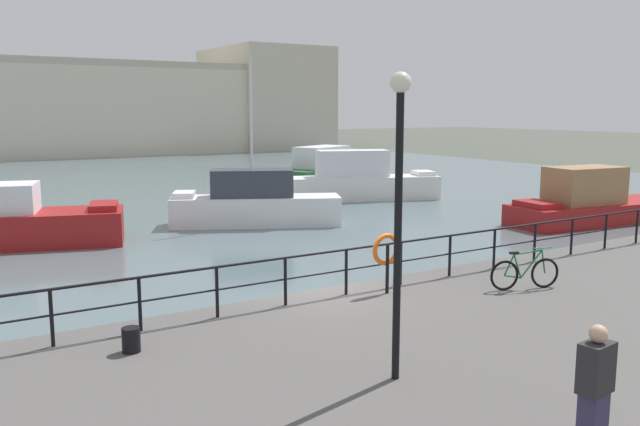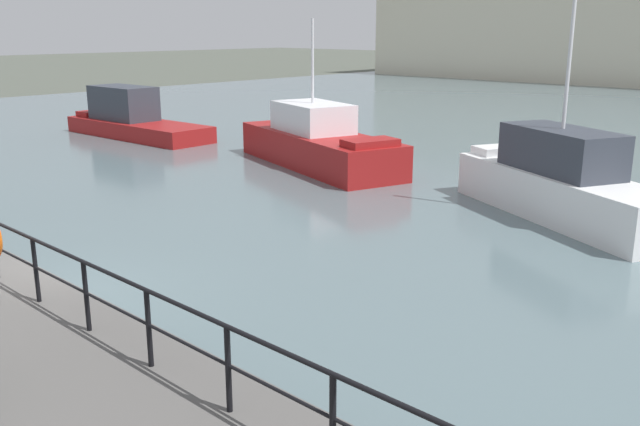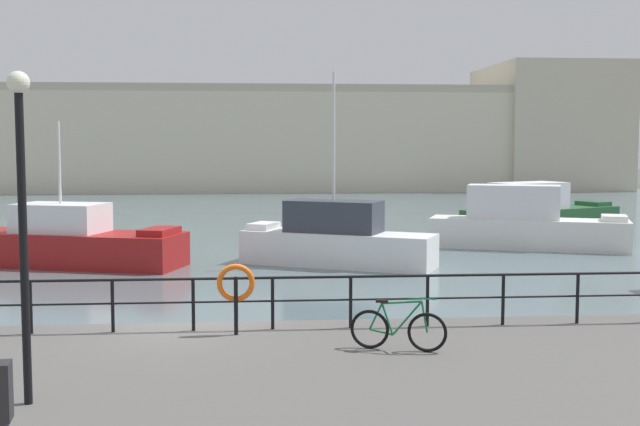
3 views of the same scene
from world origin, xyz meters
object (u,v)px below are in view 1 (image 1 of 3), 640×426
at_px(moored_cabin_cruiser, 254,203).
at_px(life_ring_stand, 386,251).
at_px(moored_green_narrowboat, 361,181).
at_px(mooring_bollard, 131,340).
at_px(moored_harbor_tender, 3,223).
at_px(moored_white_yacht, 600,204).
at_px(harbor_building, 55,109).
at_px(moored_red_daysailer, 327,167).
at_px(standing_person, 594,391).
at_px(quay_lamp_post, 399,188).
at_px(parked_bicycle, 525,273).

bearing_deg(moored_cabin_cruiser, life_ring_stand, 102.24).
bearing_deg(moored_green_narrowboat, mooring_bollard, -113.47).
relative_size(moored_harbor_tender, moored_white_yacht, 0.87).
height_order(moored_cabin_cruiser, moored_green_narrowboat, moored_cabin_cruiser).
distance_m(harbor_building, moored_red_daysailer, 38.24).
xyz_separation_m(moored_white_yacht, mooring_bollard, (-22.62, -6.76, 0.15)).
xyz_separation_m(moored_green_narrowboat, life_ring_stand, (-11.96, -17.71, 0.70)).
height_order(moored_harbor_tender, standing_person, moored_harbor_tender).
relative_size(moored_red_daysailer, moored_white_yacht, 0.99).
bearing_deg(moored_cabin_cruiser, moored_white_yacht, 176.73).
bearing_deg(moored_red_daysailer, quay_lamp_post, -145.50).
distance_m(moored_harbor_tender, life_ring_stand, 15.69).
relative_size(moored_cabin_cruiser, mooring_bollard, 16.54).
distance_m(moored_cabin_cruiser, mooring_bollard, 17.05).
height_order(moored_green_narrowboat, quay_lamp_post, quay_lamp_post).
height_order(moored_red_daysailer, standing_person, standing_person).
relative_size(moored_cabin_cruiser, moored_white_yacht, 0.73).
relative_size(harbor_building, quay_lamp_post, 15.55).
relative_size(mooring_bollard, standing_person, 0.26).
xyz_separation_m(harbor_building, moored_harbor_tender, (-11.28, -49.69, -4.02)).
bearing_deg(quay_lamp_post, moored_green_narrowboat, 55.63).
xyz_separation_m(parked_bicycle, standing_person, (-5.36, -5.69, 0.47)).
distance_m(moored_white_yacht, parked_bicycle, 15.56).
bearing_deg(moored_harbor_tender, quay_lamp_post, -62.10).
height_order(moored_red_daysailer, moored_cabin_cruiser, moored_cabin_cruiser).
relative_size(harbor_building, moored_white_yacht, 7.46).
bearing_deg(moored_green_narrowboat, moored_harbor_tender, -148.46).
distance_m(moored_cabin_cruiser, moored_green_narrowboat, 9.56).
height_order(moored_white_yacht, standing_person, moored_white_yacht).
bearing_deg(quay_lamp_post, parked_bicycle, 23.26).
bearing_deg(life_ring_stand, moored_cabin_cruiser, 76.07).
relative_size(moored_red_daysailer, moored_green_narrowboat, 1.17).
bearing_deg(moored_harbor_tender, parked_bicycle, -42.29).
height_order(moored_red_daysailer, quay_lamp_post, quay_lamp_post).
relative_size(mooring_bollard, quay_lamp_post, 0.09).
bearing_deg(life_ring_stand, moored_red_daysailer, 59.76).
distance_m(moored_green_narrowboat, moored_white_yacht, 12.48).
bearing_deg(parked_bicycle, moored_green_narrowboat, 83.72).
distance_m(moored_harbor_tender, standing_person, 21.88).
xyz_separation_m(moored_cabin_cruiser, parked_bicycle, (-0.41, -15.04, 0.18)).
relative_size(moored_harbor_tender, quay_lamp_post, 1.80).
relative_size(moored_cabin_cruiser, moored_green_narrowboat, 0.87).
distance_m(harbor_building, parked_bicycle, 65.64).
relative_size(moored_red_daysailer, quay_lamp_post, 2.07).
height_order(moored_red_daysailer, moored_harbor_tender, moored_harbor_tender).
xyz_separation_m(moored_red_daysailer, moored_cabin_cruiser, (-12.77, -14.12, 0.07)).
bearing_deg(moored_red_daysailer, mooring_bollard, -152.64).
height_order(moored_green_narrowboat, mooring_bollard, moored_green_narrowboat).
bearing_deg(moored_harbor_tender, moored_green_narrowboat, 27.77).
bearing_deg(moored_white_yacht, standing_person, 42.18).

